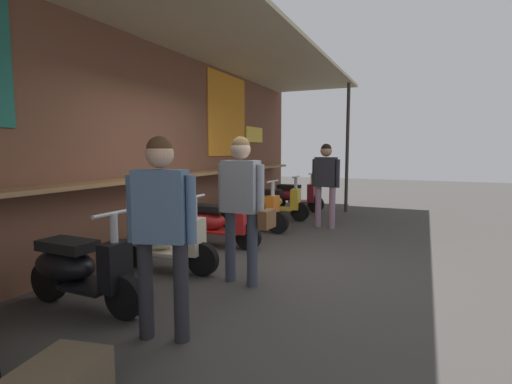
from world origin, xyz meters
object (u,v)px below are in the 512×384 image
object	(u,v)px
scooter_yellow	(274,202)
scooter_red	(215,222)
shopper_with_handbag	(242,195)
shopper_browsing	(326,177)
scooter_orange	(249,210)
shopper_passing	(161,218)
scooter_maroon	(293,195)
scooter_black	(78,268)
scooter_cream	(162,240)

from	to	relation	value
scooter_yellow	scooter_red	bearing A→B (deg)	-91.96
scooter_red	scooter_yellow	size ratio (longest dim) A/B	1.00
scooter_yellow	shopper_with_handbag	distance (m)	4.14
scooter_red	shopper_browsing	world-z (taller)	shopper_browsing
scooter_orange	shopper_browsing	bearing A→B (deg)	38.15
scooter_yellow	shopper_passing	bearing A→B (deg)	-80.01
scooter_red	scooter_maroon	world-z (taller)	same
scooter_yellow	shopper_passing	distance (m)	5.50
shopper_with_handbag	scooter_black	bearing A→B (deg)	139.73
scooter_maroon	shopper_browsing	xyz separation A→B (m)	(-1.74, -1.23, 0.61)
shopper_with_handbag	scooter_orange	bearing A→B (deg)	25.54
scooter_cream	scooter_maroon	bearing A→B (deg)	87.52
scooter_orange	scooter_yellow	size ratio (longest dim) A/B	1.00
scooter_black	shopper_passing	xyz separation A→B (m)	(-0.17, -1.13, 0.60)
shopper_with_handbag	shopper_passing	xyz separation A→B (m)	(-1.42, 0.01, -0.02)
scooter_yellow	shopper_with_handbag	world-z (taller)	shopper_with_handbag
shopper_with_handbag	shopper_browsing	distance (m)	3.51
scooter_cream	scooter_yellow	size ratio (longest dim) A/B	1.00
shopper_with_handbag	scooter_maroon	bearing A→B (deg)	14.37
scooter_cream	scooter_orange	world-z (taller)	same
scooter_cream	scooter_red	distance (m)	1.32
scooter_maroon	shopper_with_handbag	size ratio (longest dim) A/B	0.85
shopper_with_handbag	shopper_browsing	size ratio (longest dim) A/B	1.01
scooter_cream	shopper_passing	world-z (taller)	shopper_passing
scooter_yellow	shopper_with_handbag	bearing A→B (deg)	-75.83
shopper_with_handbag	scooter_cream	bearing A→B (deg)	90.99
scooter_maroon	shopper_passing	size ratio (longest dim) A/B	0.87
shopper_with_handbag	shopper_browsing	xyz separation A→B (m)	(3.51, -0.09, -0.00)
scooter_orange	shopper_passing	distance (m)	4.24
scooter_maroon	shopper_passing	distance (m)	6.78
scooter_cream	shopper_with_handbag	bearing A→B (deg)	-3.62
shopper_browsing	scooter_black	bearing A→B (deg)	-5.73
scooter_black	scooter_cream	size ratio (longest dim) A/B	1.00
scooter_yellow	shopper_browsing	distance (m)	1.44
scooter_orange	shopper_with_handbag	bearing A→B (deg)	-64.01
shopper_passing	scooter_cream	bearing A→B (deg)	21.29
scooter_maroon	scooter_red	bearing A→B (deg)	-88.04
shopper_with_handbag	shopper_browsing	world-z (taller)	shopper_with_handbag
scooter_orange	scooter_maroon	world-z (taller)	same
scooter_orange	scooter_maroon	size ratio (longest dim) A/B	1.00
scooter_orange	shopper_with_handbag	size ratio (longest dim) A/B	0.85
scooter_orange	shopper_with_handbag	xyz separation A→B (m)	(-2.63, -1.14, 0.62)
scooter_yellow	shopper_passing	world-z (taller)	shopper_passing
shopper_with_handbag	scooter_red	bearing A→B (deg)	42.33
scooter_cream	scooter_orange	xyz separation A→B (m)	(2.60, -0.00, 0.00)
scooter_red	scooter_orange	size ratio (longest dim) A/B	1.00
scooter_black	scooter_maroon	bearing A→B (deg)	90.75
scooter_cream	shopper_passing	distance (m)	1.93
scooter_maroon	scooter_cream	bearing A→B (deg)	-88.04
scooter_cream	shopper_passing	size ratio (longest dim) A/B	0.87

